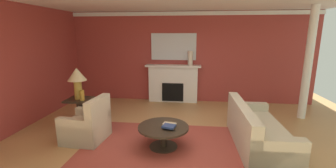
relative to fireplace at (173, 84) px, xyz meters
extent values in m
plane|color=tan|center=(0.41, -2.88, -0.58)|extent=(9.76, 9.76, 0.00)
cube|color=#9E3833|center=(0.41, 0.21, 0.88)|extent=(8.11, 0.12, 2.93)
cube|color=#9E3833|center=(-3.41, -2.58, 0.88)|extent=(0.12, 6.66, 2.93)
cube|color=white|center=(0.41, 0.13, 2.26)|extent=(8.11, 0.08, 0.12)
cube|color=#993D33|center=(0.11, -3.17, -0.58)|extent=(3.26, 2.29, 0.01)
cube|color=white|center=(0.00, 0.01, 0.00)|extent=(1.60, 0.25, 1.17)
cube|color=black|center=(0.00, -0.01, -0.23)|extent=(0.70, 0.26, 0.60)
cube|color=white|center=(0.00, -0.02, 0.62)|extent=(1.80, 0.35, 0.06)
cube|color=silver|center=(0.00, 0.12, 1.23)|extent=(1.46, 0.04, 0.86)
cube|color=#BCB299|center=(2.00, -2.90, -0.36)|extent=(0.95, 2.12, 0.45)
cube|color=#BCB299|center=(1.65, -2.90, 0.07)|extent=(0.25, 2.10, 0.40)
cube|color=#BCB299|center=(2.03, -3.85, -0.27)|extent=(0.90, 0.22, 0.62)
cube|color=#BCB299|center=(1.98, -1.95, -0.27)|extent=(0.90, 0.22, 0.62)
cube|color=#C1B293|center=(-1.57, -3.04, -0.36)|extent=(0.87, 0.87, 0.44)
cube|color=#C1B293|center=(-1.25, -3.07, 0.11)|extent=(0.23, 0.81, 0.51)
cube|color=#C1B293|center=(-1.54, -2.71, -0.28)|extent=(0.81, 0.21, 0.60)
cube|color=#C1B293|center=(-1.60, -3.37, -0.28)|extent=(0.81, 0.21, 0.60)
cylinder|color=#2D2319|center=(0.11, -3.17, -0.15)|extent=(1.00, 1.00, 0.04)
cylinder|color=#2D2319|center=(0.11, -3.17, -0.38)|extent=(0.12, 0.12, 0.41)
cylinder|color=#2D2319|center=(0.11, -3.17, -0.57)|extent=(0.56, 0.56, 0.03)
cube|color=#2D2319|center=(-2.05, -2.35, 0.10)|extent=(0.56, 0.56, 0.04)
cube|color=#2D2319|center=(-2.05, -2.35, -0.25)|extent=(0.10, 0.10, 0.66)
cube|color=#2D2319|center=(-2.05, -2.35, -0.56)|extent=(0.45, 0.45, 0.04)
cylinder|color=#B28E38|center=(-2.05, -2.35, 0.34)|extent=(0.18, 0.18, 0.45)
cone|color=#C6B284|center=(-2.05, -2.35, 0.72)|extent=(0.44, 0.44, 0.30)
cylinder|color=beige|center=(0.55, -0.05, 0.88)|extent=(0.16, 0.16, 0.45)
cylinder|color=#B7892D|center=(-1.90, -2.47, 0.24)|extent=(0.11, 0.11, 0.24)
cube|color=tan|center=(0.22, -3.10, -0.12)|extent=(0.28, 0.21, 0.03)
cube|color=navy|center=(0.24, -3.29, -0.08)|extent=(0.27, 0.25, 0.04)
cylinder|color=white|center=(3.60, -1.11, 0.88)|extent=(0.20, 0.20, 2.93)
camera|label=1|loc=(0.69, -7.30, 1.64)|focal=24.26mm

